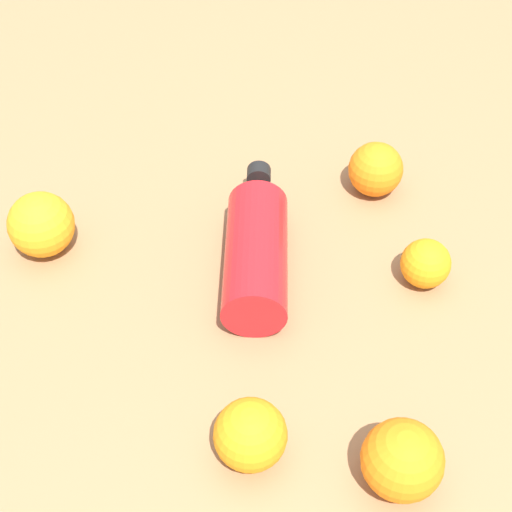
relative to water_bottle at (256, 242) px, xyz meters
The scene contains 7 objects.
ground_plane 0.05m from the water_bottle, 120.64° to the left, with size 2.40×2.40×0.00m, color olive.
water_bottle is the anchor object (origin of this frame).
orange_0 0.21m from the water_bottle, 139.63° to the left, with size 0.07×0.07×0.07m, color orange.
orange_1 0.26m from the water_bottle, ahead, with size 0.07×0.07×0.07m, color orange.
orange_2 0.32m from the water_bottle, 35.11° to the left, with size 0.08×0.08×0.08m, color orange.
orange_3 0.27m from the water_bottle, 86.33° to the right, with size 0.08×0.08×0.08m, color orange.
orange_4 0.20m from the water_bottle, 91.47° to the left, with size 0.06×0.06×0.06m, color orange.
Camera 1 is at (0.64, 0.07, 0.71)m, focal length 53.63 mm.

